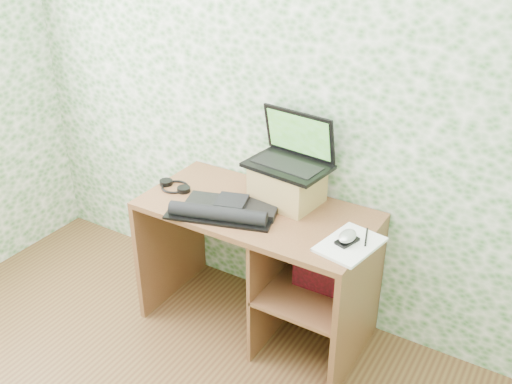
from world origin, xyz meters
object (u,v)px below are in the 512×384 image
Objects in this scene: riser at (287,185)px; keyboard at (225,210)px; desk at (272,254)px; laptop at (292,153)px; notepad at (350,244)px.

riser is 0.35m from keyboard.
desk is 2.22× the size of keyboard.
laptop reaches higher than keyboard.
keyboard is (-0.18, -0.16, 0.29)m from desk.
desk is at bearing 24.87° from keyboard.
riser is at bearing 164.25° from notepad.
laptop is at bearing 41.37° from keyboard.
notepad is (0.46, -0.10, 0.28)m from desk.
desk is 3.88× the size of notepad.
desk is 2.76× the size of laptop.
notepad is at bearing -23.93° from laptop.
notepad is (0.44, -0.26, -0.25)m from laptop.
notepad is (0.64, 0.06, -0.02)m from keyboard.
desk is 0.55m from laptop.
riser is 1.04× the size of notepad.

